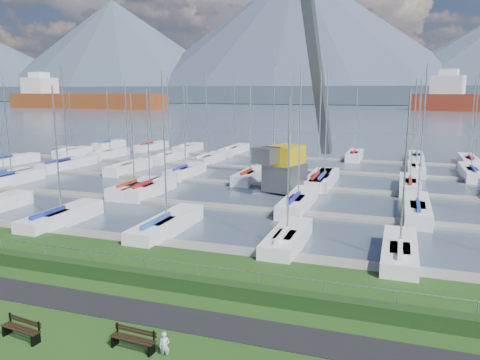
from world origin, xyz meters
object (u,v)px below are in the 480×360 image
at_px(bench_left, 22,329).
at_px(person, 164,342).
at_px(bench_right, 133,339).
at_px(crane, 293,133).

distance_m(bench_left, person, 5.73).
relative_size(bench_right, crane, 0.08).
xyz_separation_m(person, crane, (-2.18, 30.49, 4.81)).
relative_size(bench_right, person, 1.76).
bearing_deg(bench_right, bench_left, -166.95).
bearing_deg(bench_left, crane, 91.61).
height_order(bench_right, person, person).
bearing_deg(person, bench_left, 172.55).
xyz_separation_m(bench_left, crane, (3.51, 31.24, 4.91)).
height_order(bench_right, crane, crane).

